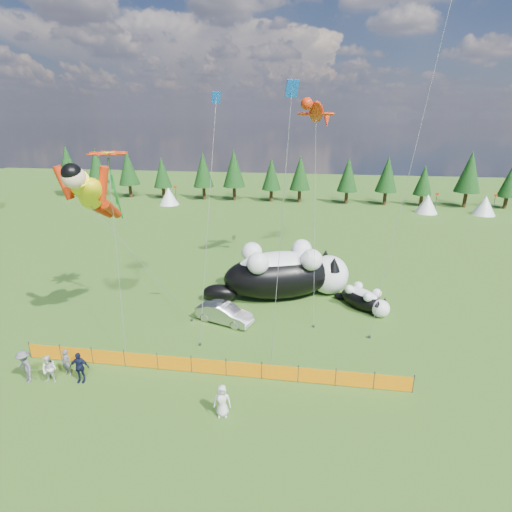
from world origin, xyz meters
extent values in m
plane|color=#15380A|center=(0.00, 0.00, 0.00)|extent=(160.00, 160.00, 0.00)
cylinder|color=#262626|center=(-11.00, -3.00, 0.55)|extent=(0.06, 0.06, 1.10)
cylinder|color=#262626|center=(-9.00, -3.00, 0.55)|extent=(0.06, 0.06, 1.10)
cylinder|color=#262626|center=(-7.00, -3.00, 0.55)|extent=(0.06, 0.06, 1.10)
cylinder|color=#262626|center=(-5.00, -3.00, 0.55)|extent=(0.06, 0.06, 1.10)
cylinder|color=#262626|center=(-3.00, -3.00, 0.55)|extent=(0.06, 0.06, 1.10)
cylinder|color=#262626|center=(-1.00, -3.00, 0.55)|extent=(0.06, 0.06, 1.10)
cylinder|color=#262626|center=(1.00, -3.00, 0.55)|extent=(0.06, 0.06, 1.10)
cylinder|color=#262626|center=(3.00, -3.00, 0.55)|extent=(0.06, 0.06, 1.10)
cylinder|color=#262626|center=(5.00, -3.00, 0.55)|extent=(0.06, 0.06, 1.10)
cylinder|color=#262626|center=(7.00, -3.00, 0.55)|extent=(0.06, 0.06, 1.10)
cylinder|color=#262626|center=(9.00, -3.00, 0.55)|extent=(0.06, 0.06, 1.10)
cylinder|color=#262626|center=(11.00, -3.00, 0.55)|extent=(0.06, 0.06, 1.10)
cube|color=orange|center=(-10.00, -3.00, 0.50)|extent=(2.00, 0.04, 0.90)
cube|color=orange|center=(-8.00, -3.00, 0.50)|extent=(2.00, 0.04, 0.90)
cube|color=orange|center=(-6.00, -3.00, 0.50)|extent=(2.00, 0.04, 0.90)
cube|color=orange|center=(-4.00, -3.00, 0.50)|extent=(2.00, 0.04, 0.90)
cube|color=orange|center=(-2.00, -3.00, 0.50)|extent=(2.00, 0.04, 0.90)
cube|color=orange|center=(0.00, -3.00, 0.50)|extent=(2.00, 0.04, 0.90)
cube|color=orange|center=(2.00, -3.00, 0.50)|extent=(2.00, 0.04, 0.90)
cube|color=orange|center=(4.00, -3.00, 0.50)|extent=(2.00, 0.04, 0.90)
cube|color=orange|center=(6.00, -3.00, 0.50)|extent=(2.00, 0.04, 0.90)
cube|color=orange|center=(8.00, -3.00, 0.50)|extent=(2.00, 0.04, 0.90)
cube|color=orange|center=(10.00, -3.00, 0.50)|extent=(2.00, 0.04, 0.90)
ellipsoid|color=black|center=(2.95, 7.80, 1.77)|extent=(9.73, 6.80, 3.55)
ellipsoid|color=white|center=(2.95, 7.80, 2.66)|extent=(7.30, 4.98, 2.17)
sphere|color=white|center=(6.86, 9.15, 1.58)|extent=(3.15, 3.15, 3.15)
sphere|color=#EF5D5E|center=(8.12, 9.59, 1.58)|extent=(0.44, 0.44, 0.44)
ellipsoid|color=black|center=(-1.52, 6.26, 0.69)|extent=(3.06, 2.20, 1.38)
cone|color=black|center=(7.17, 8.26, 2.84)|extent=(1.10, 1.10, 1.10)
cone|color=black|center=(6.55, 10.04, 2.84)|extent=(1.10, 1.10, 1.10)
sphere|color=white|center=(4.58, 9.72, 3.45)|extent=(1.65, 1.65, 1.65)
sphere|color=white|center=(5.41, 7.30, 3.45)|extent=(1.65, 1.65, 1.65)
sphere|color=white|center=(0.67, 8.37, 3.45)|extent=(1.65, 1.65, 1.65)
sphere|color=white|center=(1.50, 5.95, 3.45)|extent=(1.65, 1.65, 1.65)
ellipsoid|color=black|center=(9.30, 6.62, 0.73)|extent=(3.80, 3.75, 1.46)
ellipsoid|color=white|center=(9.30, 6.62, 1.09)|extent=(2.83, 2.78, 0.89)
sphere|color=white|center=(10.52, 5.44, 0.65)|extent=(1.29, 1.29, 1.29)
sphere|color=#EF5D5E|center=(10.92, 5.06, 0.65)|extent=(0.18, 0.18, 0.18)
ellipsoid|color=black|center=(7.90, 7.96, 0.28)|extent=(1.21, 1.19, 0.57)
cone|color=black|center=(10.26, 5.16, 1.17)|extent=(0.45, 0.45, 0.45)
cone|color=black|center=(10.79, 5.72, 1.17)|extent=(0.45, 0.45, 0.45)
sphere|color=white|center=(10.31, 6.38, 1.42)|extent=(0.68, 0.68, 0.68)
sphere|color=white|center=(9.58, 5.62, 1.42)|extent=(0.68, 0.68, 0.68)
sphere|color=white|center=(9.08, 7.56, 1.42)|extent=(0.68, 0.68, 0.68)
sphere|color=white|center=(8.35, 6.80, 1.42)|extent=(0.68, 0.68, 0.68)
imported|color=#B1B1B6|center=(-0.44, 3.00, 0.68)|extent=(4.34, 2.63, 1.35)
imported|color=#59595E|center=(-7.84, -4.20, 0.79)|extent=(0.64, 0.48, 1.58)
imported|color=silver|center=(-8.32, -4.99, 0.83)|extent=(0.84, 0.54, 1.66)
imported|color=#121733|center=(-6.76, -4.66, 0.90)|extent=(1.11, 0.67, 1.79)
imported|color=#59595E|center=(-9.68, -5.11, 0.95)|extent=(1.38, 1.15, 1.90)
imported|color=silver|center=(1.50, -6.10, 0.86)|extent=(0.91, 0.66, 1.72)
cylinder|color=#595959|center=(-5.24, 1.58, 4.76)|extent=(0.03, 0.03, 10.72)
cube|color=#262626|center=(-2.80, 2.79, 0.08)|extent=(0.15, 0.15, 0.16)
cylinder|color=#595959|center=(5.49, 8.37, 7.08)|extent=(0.03, 0.03, 17.29)
cube|color=#262626|center=(5.78, 3.20, 0.08)|extent=(0.15, 0.15, 0.16)
cylinder|color=#595959|center=(-6.43, 0.19, 5.83)|extent=(0.03, 0.03, 12.92)
cube|color=#262626|center=(-5.13, -2.59, 0.08)|extent=(0.15, 0.15, 0.16)
cube|color=#178125|center=(-7.74, 2.98, 9.18)|extent=(0.19, 0.19, 4.09)
cylinder|color=#595959|center=(-1.51, 3.75, 7.56)|extent=(0.03, 0.03, 16.79)
cube|color=#262626|center=(-1.33, -0.19, 0.08)|extent=(0.15, 0.15, 0.16)
cylinder|color=#595959|center=(11.55, 5.56, 12.16)|extent=(0.03, 0.03, 25.25)
cube|color=#262626|center=(9.43, 2.30, 0.08)|extent=(0.15, 0.15, 0.16)
cylinder|color=#595959|center=(3.74, -1.35, 7.58)|extent=(0.03, 0.03, 14.92)
cube|color=#262626|center=(3.38, -1.91, 0.08)|extent=(0.15, 0.15, 0.16)
camera|label=1|loc=(5.41, -21.41, 13.79)|focal=28.00mm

